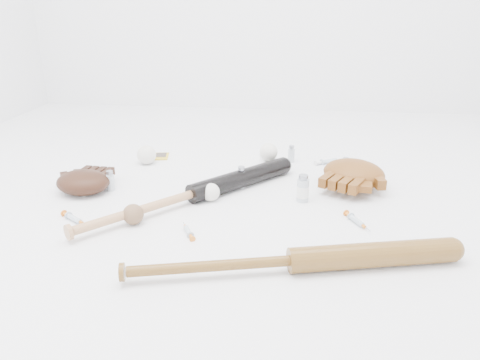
# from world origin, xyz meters

# --- Properties ---
(bat_dark) EXTENTS (0.70, 0.76, 0.07)m
(bat_dark) POSITION_xyz_m (-0.15, -0.04, 0.04)
(bat_dark) COLOR black
(bat_dark) RESTS_ON ground
(bat_wood) EXTENTS (0.93, 0.30, 0.07)m
(bat_wood) POSITION_xyz_m (0.21, -0.45, 0.03)
(bat_wood) COLOR brown
(bat_wood) RESTS_ON ground
(glove_dark) EXTENTS (0.26, 0.26, 0.09)m
(glove_dark) POSITION_xyz_m (-0.57, 0.01, 0.04)
(glove_dark) COLOR black
(glove_dark) RESTS_ON ground
(glove_tan) EXTENTS (0.38, 0.38, 0.10)m
(glove_tan) POSITION_xyz_m (0.44, 0.20, 0.05)
(glove_tan) COLOR brown
(glove_tan) RESTS_ON ground
(trading_card) EXTENTS (0.09, 0.11, 0.01)m
(trading_card) POSITION_xyz_m (-0.40, 0.45, 0.00)
(trading_card) COLOR gold
(trading_card) RESTS_ON ground
(pedestal) EXTENTS (0.08, 0.08, 0.04)m
(pedestal) POSITION_xyz_m (0.10, 0.33, 0.02)
(pedestal) COLOR white
(pedestal) RESTS_ON ground
(baseball_on_pedestal) EXTENTS (0.08, 0.08, 0.08)m
(baseball_on_pedestal) POSITION_xyz_m (0.10, 0.33, 0.08)
(baseball_on_pedestal) COLOR silver
(baseball_on_pedestal) RESTS_ON pedestal
(baseball_left) EXTENTS (0.07, 0.07, 0.07)m
(baseball_left) POSITION_xyz_m (-0.56, -0.02, 0.03)
(baseball_left) COLOR silver
(baseball_left) RESTS_ON ground
(baseball_upper) EXTENTS (0.08, 0.08, 0.08)m
(baseball_upper) POSITION_xyz_m (-0.44, 0.35, 0.04)
(baseball_upper) COLOR silver
(baseball_upper) RESTS_ON ground
(baseball_mid) EXTENTS (0.07, 0.07, 0.07)m
(baseball_mid) POSITION_xyz_m (-0.09, -0.01, 0.03)
(baseball_mid) COLOR silver
(baseball_mid) RESTS_ON ground
(baseball_aged) EXTENTS (0.07, 0.07, 0.07)m
(baseball_aged) POSITION_xyz_m (-0.30, -0.22, 0.03)
(baseball_aged) COLOR brown
(baseball_aged) RESTS_ON ground
(syringe_0) EXTENTS (0.14, 0.11, 0.02)m
(syringe_0) POSITION_xyz_m (-0.50, -0.23, 0.01)
(syringe_0) COLOR #ADBCC6
(syringe_0) RESTS_ON ground
(syringe_1) EXTENTS (0.08, 0.13, 0.02)m
(syringe_1) POSITION_xyz_m (-0.11, -0.27, 0.01)
(syringe_1) COLOR #ADBCC6
(syringe_1) RESTS_ON ground
(syringe_2) EXTENTS (0.16, 0.11, 0.02)m
(syringe_2) POSITION_xyz_m (0.36, 0.45, 0.01)
(syringe_2) COLOR #ADBCC6
(syringe_2) RESTS_ON ground
(syringe_3) EXTENTS (0.09, 0.15, 0.02)m
(syringe_3) POSITION_xyz_m (0.41, -0.14, 0.01)
(syringe_3) COLOR #ADBCC6
(syringe_3) RESTS_ON ground
(vial_0) EXTENTS (0.03, 0.03, 0.08)m
(vial_0) POSITION_xyz_m (0.19, 0.45, 0.04)
(vial_0) COLOR #B6BFC7
(vial_0) RESTS_ON ground
(vial_1) EXTENTS (0.03, 0.03, 0.07)m
(vial_1) POSITION_xyz_m (0.42, 0.31, 0.04)
(vial_1) COLOR #B6BFC7
(vial_1) RESTS_ON ground
(vial_2) EXTENTS (0.03, 0.03, 0.08)m
(vial_2) POSITION_xyz_m (0.01, 0.13, 0.04)
(vial_2) COLOR #B6BFC7
(vial_2) RESTS_ON ground
(vial_3) EXTENTS (0.04, 0.04, 0.10)m
(vial_3) POSITION_xyz_m (0.24, 0.02, 0.05)
(vial_3) COLOR #B6BFC7
(vial_3) RESTS_ON ground
(vial_4) EXTENTS (0.03, 0.03, 0.08)m
(vial_4) POSITION_xyz_m (-0.48, 0.04, 0.04)
(vial_4) COLOR #B6BFC7
(vial_4) RESTS_ON ground
(vial_5) EXTENTS (0.02, 0.02, 0.06)m
(vial_5) POSITION_xyz_m (0.07, 0.43, 0.03)
(vial_5) COLOR #B6BFC7
(vial_5) RESTS_ON ground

